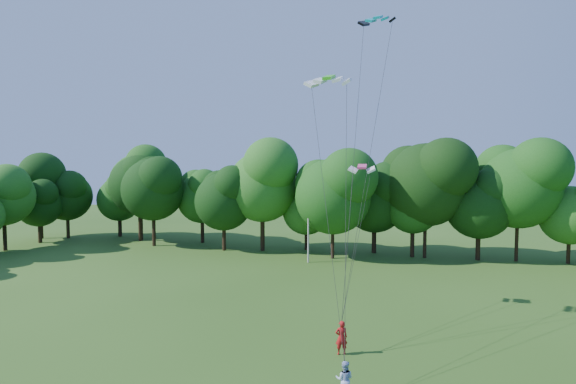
% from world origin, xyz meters
% --- Properties ---
extents(utility_pole, '(1.39, 0.66, 7.37)m').
position_xyz_m(utility_pole, '(-4.47, 30.40, 3.81)').
color(utility_pole, '#ACAAA3').
rests_on(utility_pole, ground).
extents(kite_flyer_left, '(0.83, 0.73, 1.92)m').
position_xyz_m(kite_flyer_left, '(3.85, 8.13, 0.96)').
color(kite_flyer_left, '#B01617').
rests_on(kite_flyer_left, ground).
extents(kite_flyer_right, '(0.89, 0.72, 1.71)m').
position_xyz_m(kite_flyer_right, '(4.95, 3.55, 0.86)').
color(kite_flyer_right, '#A7B9E8').
rests_on(kite_flyer_right, ground).
extents(kite_teal, '(2.58, 1.32, 0.54)m').
position_xyz_m(kite_teal, '(4.64, 16.02, 20.93)').
color(kite_teal, '#0599AA').
rests_on(kite_teal, ground).
extents(kite_green, '(2.95, 1.37, 0.56)m').
position_xyz_m(kite_green, '(2.03, 12.40, 16.30)').
color(kite_green, green).
rests_on(kite_green, ground).
extents(kite_pink, '(2.00, 1.10, 0.38)m').
position_xyz_m(kite_pink, '(3.56, 16.51, 10.54)').
color(kite_pink, '#DC3D7C').
rests_on(kite_pink, ground).
extents(tree_back_west, '(9.34, 9.34, 13.58)m').
position_xyz_m(tree_back_west, '(-31.12, 37.17, 8.48)').
color(tree_back_west, '#2F2112').
rests_on(tree_back_west, ground).
extents(tree_back_center, '(10.42, 10.42, 15.15)m').
position_xyz_m(tree_back_center, '(7.51, 37.05, 9.46)').
color(tree_back_center, black).
rests_on(tree_back_center, ground).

